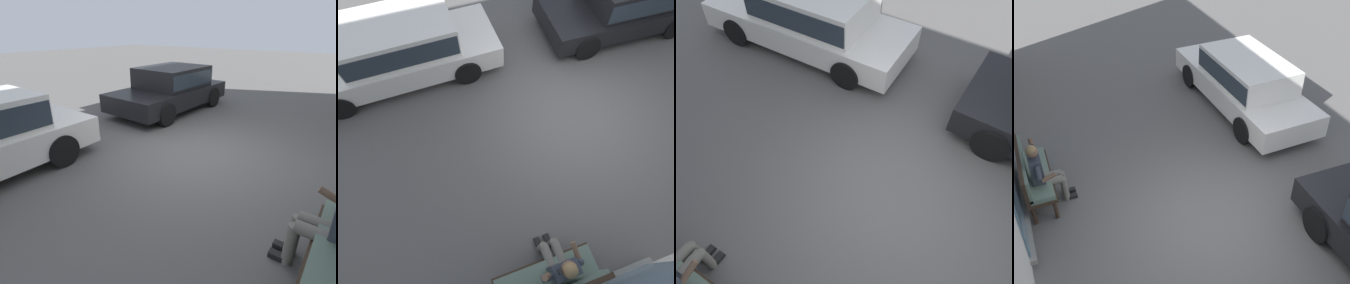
# 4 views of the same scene
# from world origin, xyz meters

# --- Properties ---
(ground_plane) EXTENTS (60.00, 60.00, 0.00)m
(ground_plane) POSITION_xyz_m (0.00, 0.00, 0.00)
(ground_plane) COLOR #565451
(bench) EXTENTS (1.64, 0.55, 1.04)m
(bench) POSITION_xyz_m (2.00, 2.90, 0.61)
(bench) COLOR #332319
(bench) RESTS_ON ground_plane
(person_on_phone) EXTENTS (0.73, 0.74, 1.38)m
(person_on_phone) POSITION_xyz_m (1.78, 2.67, 0.73)
(person_on_phone) COLOR #6B665B
(person_on_phone) RESTS_ON ground_plane
(parked_car_mid) EXTENTS (4.73, 1.87, 1.43)m
(parked_car_mid) POSITION_xyz_m (3.41, -2.56, 0.78)
(parked_car_mid) COLOR white
(parked_car_mid) RESTS_ON ground_plane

